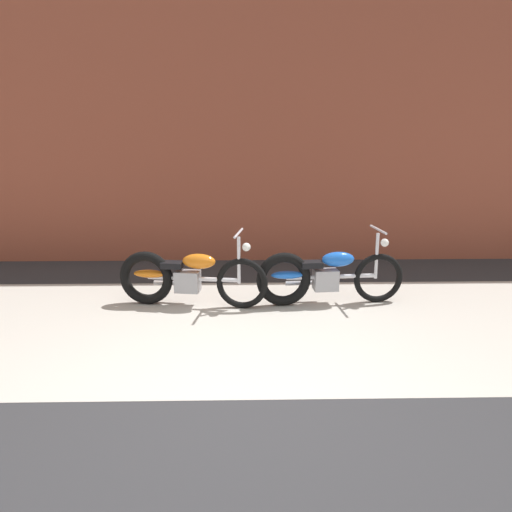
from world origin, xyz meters
The scene contains 5 objects.
ground_plane centered at (0.00, 0.00, 0.00)m, with size 80.00×80.00×0.00m, color #2D2D30.
sidewalk_slab centered at (0.00, 1.75, 0.00)m, with size 36.00×3.50×0.01m, color #B2ADA3.
brick_building_wall centered at (0.00, 5.20, 2.51)m, with size 36.00×0.50×5.02m, color brown.
motorcycle_orange centered at (-0.83, 2.48, 0.40)m, with size 2.00×0.65×1.03m.
motorcycle_blue centered at (1.01, 2.49, 0.40)m, with size 2.01×0.58×1.03m.
Camera 1 is at (0.01, -3.87, 2.22)m, focal length 34.88 mm.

